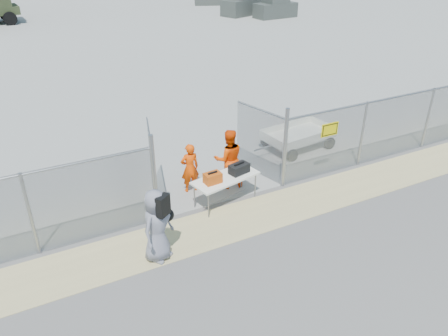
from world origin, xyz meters
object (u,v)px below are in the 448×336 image
visitor (157,226)px  utility_trailer (298,138)px  security_worker_left (190,168)px  security_worker_right (229,159)px  folding_table (225,190)px

visitor → utility_trailer: 7.37m
security_worker_left → visitor: (-1.87, -2.47, 0.15)m
security_worker_right → utility_trailer: security_worker_right is taller
folding_table → security_worker_left: bearing=109.9°
security_worker_left → security_worker_right: (1.14, -0.25, 0.15)m
security_worker_left → utility_trailer: (4.61, 1.01, -0.38)m
security_worker_left → folding_table: bearing=124.8°
folding_table → security_worker_left: security_worker_left is taller
utility_trailer → security_worker_left: bearing=-173.8°
security_worker_right → utility_trailer: size_ratio=0.57×
security_worker_left → utility_trailer: size_ratio=0.48×
security_worker_right → utility_trailer: 3.72m
folding_table → security_worker_left: size_ratio=1.25×
utility_trailer → visitor: bearing=-157.9°
utility_trailer → security_worker_right: bearing=-166.2°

